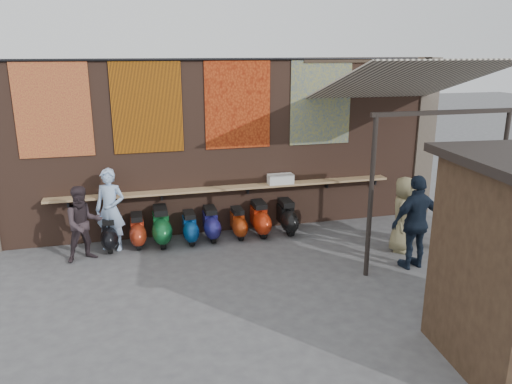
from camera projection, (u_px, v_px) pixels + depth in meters
ground at (253, 274)px, 9.66m from camera, size 70.00×70.00×0.00m
brick_wall at (224, 147)px, 11.62m from camera, size 10.00×0.40×4.00m
pier_right at (421, 137)px, 12.90m from camera, size 0.50×0.50×4.00m
eating_counter at (227, 188)px, 11.52m from camera, size 8.00×0.32×0.05m
shelf_box at (281, 179)px, 11.77m from camera, size 0.60×0.27×0.23m
tapestry_redgold at (53, 109)px, 10.25m from camera, size 1.50×0.02×2.00m
tapestry_sun at (147, 107)px, 10.72m from camera, size 1.50×0.02×2.00m
tapestry_orange at (238, 104)px, 11.21m from camera, size 1.50×0.02×2.00m
tapestry_multi at (321, 102)px, 11.70m from camera, size 1.50×0.02×2.00m
hang_rail at (224, 59)px, 10.86m from camera, size 9.50×0.06×0.06m
scooter_stool_0 at (109, 234)px, 10.76m from camera, size 0.34×0.74×0.71m
scooter_stool_1 at (138, 231)px, 10.94m from camera, size 0.34×0.75×0.71m
scooter_stool_2 at (161, 226)px, 11.02m from camera, size 0.40×0.88×0.84m
scooter_stool_3 at (190, 228)px, 11.16m from camera, size 0.33×0.73×0.69m
scooter_stool_4 at (211, 224)px, 11.34m from camera, size 0.35×0.77×0.74m
scooter_stool_5 at (238, 223)px, 11.47m from camera, size 0.32×0.71×0.67m
scooter_stool_6 at (260, 219)px, 11.60m from camera, size 0.37×0.82×0.78m
scooter_stool_7 at (287, 217)px, 11.75m from camera, size 0.37×0.82×0.78m
diner_left at (110, 210)px, 10.63m from camera, size 0.77×0.65×1.79m
diner_right at (83, 224)px, 10.11m from camera, size 0.91×0.80×1.57m
shopper_navy at (416, 222)px, 9.72m from camera, size 1.15×0.59×1.89m
shopper_grey at (471, 216)px, 10.33m from camera, size 1.13×0.67×1.71m
shopper_tan at (403, 214)px, 10.57m from camera, size 0.94×0.93×1.64m
stall_shelf at (504, 263)px, 7.66m from camera, size 2.15×0.29×0.06m
awning_canvas at (404, 81)px, 10.38m from camera, size 3.20×3.28×0.97m
awning_ledger at (370, 60)px, 11.74m from camera, size 3.30×0.08×0.12m
awning_header at (446, 112)px, 9.11m from camera, size 3.00×0.08×0.08m
awning_post_left at (371, 198)px, 9.19m from camera, size 0.09×0.09×3.10m
awning_post_right at (499, 188)px, 9.88m from camera, size 0.09×0.09×3.10m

